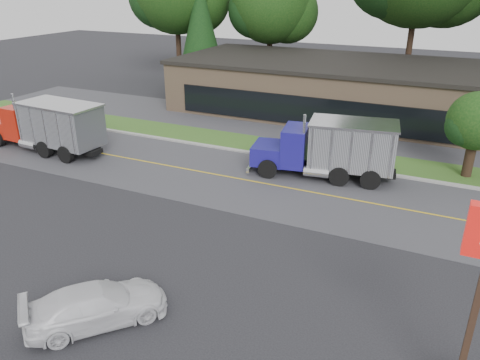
# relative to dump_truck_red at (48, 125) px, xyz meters

# --- Properties ---
(ground) EXTENTS (140.00, 140.00, 0.00)m
(ground) POSITION_rel_dump_truck_red_xyz_m (15.21, -8.07, -1.81)
(ground) COLOR #2F2F34
(ground) RESTS_ON ground
(road) EXTENTS (60.00, 8.00, 0.02)m
(road) POSITION_rel_dump_truck_red_xyz_m (15.21, 0.93, -1.81)
(road) COLOR #4D4D51
(road) RESTS_ON ground
(center_line) EXTENTS (60.00, 0.12, 0.01)m
(center_line) POSITION_rel_dump_truck_red_xyz_m (15.21, 0.93, -1.81)
(center_line) COLOR gold
(center_line) RESTS_ON ground
(curb) EXTENTS (60.00, 0.30, 0.12)m
(curb) POSITION_rel_dump_truck_red_xyz_m (15.21, 5.13, -1.81)
(curb) COLOR #9E9E99
(curb) RESTS_ON ground
(grass_verge) EXTENTS (60.00, 3.40, 0.03)m
(grass_verge) POSITION_rel_dump_truck_red_xyz_m (15.21, 6.93, -1.81)
(grass_verge) COLOR #335C1F
(grass_verge) RESTS_ON ground
(far_parking) EXTENTS (60.00, 7.00, 0.02)m
(far_parking) POSITION_rel_dump_truck_red_xyz_m (15.21, 11.93, -1.81)
(far_parking) COLOR #4D4D51
(far_parking) RESTS_ON ground
(strip_mall) EXTENTS (32.00, 12.00, 4.00)m
(strip_mall) POSITION_rel_dump_truck_red_xyz_m (17.21, 17.93, 0.19)
(strip_mall) COLOR #A08062
(strip_mall) RESTS_ON ground
(tree_far_b) EXTENTS (8.78, 8.26, 12.52)m
(tree_far_b) POSITION_rel_dump_truck_red_xyz_m (5.35, 26.04, 6.18)
(tree_far_b) COLOR #382619
(tree_far_b) RESTS_ON ground
(evergreen_left) EXTENTS (4.92, 4.92, 11.19)m
(evergreen_left) POSITION_rel_dump_truck_red_xyz_m (-0.79, 21.93, 4.34)
(evergreen_left) COLOR #382619
(evergreen_left) RESTS_ON ground
(tree_verge) EXTENTS (3.48, 3.28, 4.97)m
(tree_verge) POSITION_rel_dump_truck_red_xyz_m (25.27, 6.97, 1.34)
(tree_verge) COLOR #382619
(tree_verge) RESTS_ON ground
(dump_truck_red) EXTENTS (9.33, 3.15, 3.36)m
(dump_truck_red) POSITION_rel_dump_truck_red_xyz_m (0.00, 0.00, 0.00)
(dump_truck_red) COLOR black
(dump_truck_red) RESTS_ON ground
(dump_truck_blue) EXTENTS (8.32, 3.82, 3.36)m
(dump_truck_blue) POSITION_rel_dump_truck_red_xyz_m (18.00, 3.47, -0.01)
(dump_truck_blue) COLOR black
(dump_truck_blue) RESTS_ON ground
(rally_car) EXTENTS (4.45, 4.73, 1.34)m
(rally_car) POSITION_rel_dump_truck_red_xyz_m (14.25, -12.05, -1.14)
(rally_car) COLOR silver
(rally_car) RESTS_ON ground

